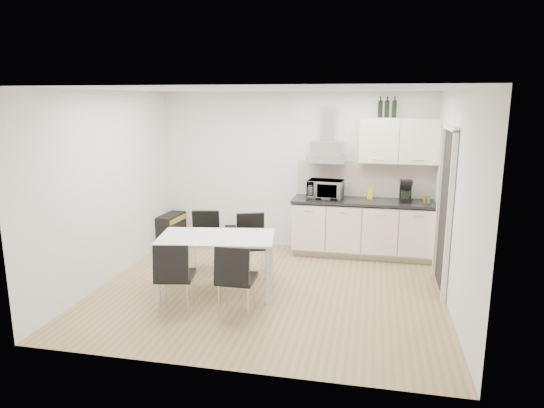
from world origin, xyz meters
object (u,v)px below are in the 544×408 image
(kitchenette, at_px, (365,205))
(dining_table, at_px, (216,242))
(chair_far_left, at_px, (204,243))
(chair_near_left, at_px, (175,277))
(chair_far_right, at_px, (252,246))
(floor_speaker, at_px, (231,235))
(chair_near_right, at_px, (237,279))
(guitar_amp, at_px, (171,229))

(kitchenette, xyz_separation_m, dining_table, (-1.84, -1.92, -0.16))
(dining_table, bearing_deg, chair_far_left, 112.34)
(kitchenette, bearing_deg, chair_near_left, -128.92)
(chair_far_right, xyz_separation_m, chair_near_left, (-0.58, -1.36, 0.00))
(chair_near_left, relative_size, floor_speaker, 2.80)
(chair_near_right, bearing_deg, guitar_amp, 126.41)
(chair_far_right, bearing_deg, chair_near_right, 76.38)
(kitchenette, relative_size, dining_table, 1.58)
(guitar_amp, bearing_deg, chair_far_left, -44.09)
(chair_far_left, xyz_separation_m, chair_far_right, (0.71, -0.01, 0.00))
(chair_near_right, distance_m, floor_speaker, 2.89)
(chair_far_left, bearing_deg, guitar_amp, -59.76)
(dining_table, distance_m, guitar_amp, 2.36)
(kitchenette, bearing_deg, dining_table, -133.89)
(kitchenette, xyz_separation_m, guitar_amp, (-3.28, -0.08, -0.56))
(guitar_amp, distance_m, floor_speaker, 1.03)
(chair_far_left, distance_m, chair_near_right, 1.56)
(floor_speaker, bearing_deg, chair_far_left, -102.49)
(dining_table, bearing_deg, chair_far_right, 55.40)
(chair_far_left, relative_size, floor_speaker, 2.80)
(kitchenette, relative_size, chair_far_right, 2.86)
(chair_near_left, distance_m, chair_near_right, 0.73)
(kitchenette, distance_m, dining_table, 2.66)
(dining_table, relative_size, chair_near_left, 1.81)
(chair_near_right, height_order, guitar_amp, chair_near_right)
(chair_far_right, bearing_deg, chair_near_left, 46.69)
(kitchenette, xyz_separation_m, chair_near_left, (-2.12, -2.63, -0.39))
(dining_table, height_order, chair_near_right, chair_near_right)
(kitchenette, relative_size, floor_speaker, 8.02)
(chair_far_left, bearing_deg, chair_near_right, 112.39)
(chair_far_left, height_order, chair_near_right, same)
(chair_far_left, bearing_deg, floor_speaker, -99.49)
(chair_near_right, bearing_deg, kitchenette, 60.61)
(chair_near_right, xyz_separation_m, floor_speaker, (-0.90, 2.73, -0.28))
(chair_near_left, bearing_deg, kitchenette, 40.66)
(dining_table, bearing_deg, guitar_amp, 118.69)
(dining_table, height_order, chair_far_left, chair_far_left)
(kitchenette, height_order, chair_far_right, kitchenette)
(chair_near_right, relative_size, floor_speaker, 2.80)
(chair_near_left, bearing_deg, chair_far_left, 85.00)
(chair_far_left, distance_m, floor_speaker, 1.45)
(chair_near_right, bearing_deg, chair_far_right, 95.58)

